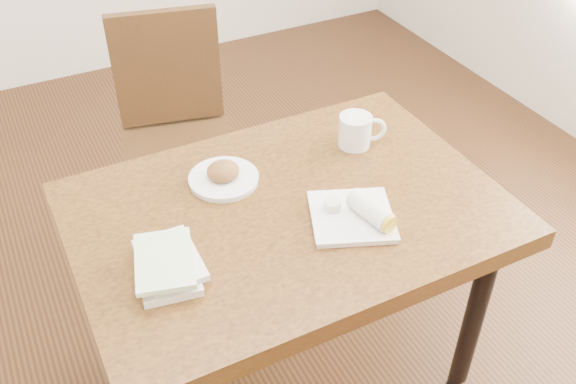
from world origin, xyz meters
name	(u,v)px	position (x,y,z in m)	size (l,w,h in m)	color
ground	(288,373)	(0.00, 0.00, -0.01)	(4.00, 5.00, 0.01)	#472814
table	(288,230)	(0.00, 0.00, 0.66)	(1.16, 0.81, 0.75)	brown
chair_far	(176,124)	(-0.05, 0.85, 0.55)	(0.50, 0.50, 0.95)	#3F2912
plate_scone	(224,176)	(-0.11, 0.18, 0.77)	(0.20, 0.20, 0.06)	white
coffee_mug	(356,130)	(0.32, 0.17, 0.80)	(0.14, 0.10, 0.10)	white
plate_burrito	(357,214)	(0.14, -0.14, 0.77)	(0.28, 0.28, 0.07)	white
book_stack	(167,264)	(-0.37, -0.09, 0.78)	(0.18, 0.23, 0.05)	white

